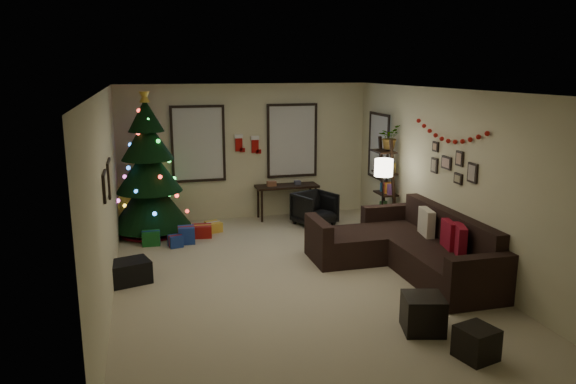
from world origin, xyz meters
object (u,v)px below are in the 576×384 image
at_px(bookshelf, 387,187).
at_px(desk, 287,189).
at_px(sofa, 408,249).
at_px(desk_chair, 315,209).
at_px(christmas_tree, 149,174).

bearing_deg(bookshelf, desk, 136.79).
height_order(sofa, desk, sofa).
relative_size(sofa, desk, 2.30).
xyz_separation_m(desk, desk_chair, (0.39, -0.65, -0.28)).
relative_size(desk_chair, bookshelf, 0.37).
bearing_deg(desk, sofa, -72.26).
distance_m(christmas_tree, sofa, 4.80).
bearing_deg(desk_chair, sofa, -98.00).
xyz_separation_m(sofa, desk, (-1.05, 3.27, 0.31)).
bearing_deg(desk, christmas_tree, -171.93).
distance_m(desk, desk_chair, 0.81).
xyz_separation_m(christmas_tree, desk, (2.70, 0.38, -0.51)).
xyz_separation_m(christmas_tree, bookshelf, (4.22, -1.05, -0.26)).
bearing_deg(christmas_tree, bookshelf, -13.98).
height_order(desk, bookshelf, bookshelf).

